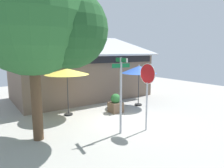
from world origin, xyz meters
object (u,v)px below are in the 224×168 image
object	(u,v)px
street_sign_post	(121,88)
stop_sign	(147,84)
patio_umbrella_mustard_left	(67,72)
shade_tree	(41,20)
sidewalk_planter	(116,104)
patio_umbrella_royal_blue_center	(139,70)

from	to	relation	value
street_sign_post	stop_sign	xyz separation A→B (m)	(1.10, -0.34, 0.14)
patio_umbrella_mustard_left	shade_tree	world-z (taller)	shade_tree
shade_tree	sidewalk_planter	bearing A→B (deg)	17.53
street_sign_post	shade_tree	world-z (taller)	shade_tree
street_sign_post	shade_tree	distance (m)	3.86
patio_umbrella_mustard_left	stop_sign	bearing A→B (deg)	-63.54
street_sign_post	patio_umbrella_royal_blue_center	distance (m)	4.57
stop_sign	patio_umbrella_mustard_left	world-z (taller)	stop_sign
stop_sign	patio_umbrella_mustard_left	distance (m)	4.30
patio_umbrella_mustard_left	shade_tree	bearing A→B (deg)	-128.45
street_sign_post	patio_umbrella_royal_blue_center	world-z (taller)	street_sign_post
street_sign_post	stop_sign	bearing A→B (deg)	-17.45
stop_sign	shade_tree	bearing A→B (deg)	157.72
patio_umbrella_mustard_left	patio_umbrella_royal_blue_center	world-z (taller)	same
street_sign_post	patio_umbrella_mustard_left	size ratio (longest dim) A/B	1.22
stop_sign	sidewalk_planter	distance (m)	3.28
sidewalk_planter	shade_tree	bearing A→B (deg)	-162.47
patio_umbrella_royal_blue_center	sidewalk_planter	distance (m)	2.68
patio_umbrella_royal_blue_center	shade_tree	bearing A→B (deg)	-164.78
patio_umbrella_royal_blue_center	shade_tree	xyz separation A→B (m)	(-6.18, -1.68, 2.19)
street_sign_post	patio_umbrella_mustard_left	distance (m)	3.61
stop_sign	street_sign_post	bearing A→B (deg)	162.55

